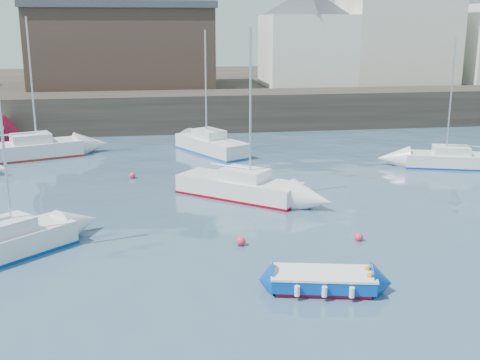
{
  "coord_description": "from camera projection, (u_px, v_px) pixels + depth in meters",
  "views": [
    {
      "loc": [
        -4.18,
        -14.47,
        8.46
      ],
      "look_at": [
        0.0,
        12.0,
        1.5
      ],
      "focal_mm": 45.0,
      "sensor_mm": 36.0,
      "label": 1
    }
  ],
  "objects": [
    {
      "name": "blue_dinghy",
      "position": [
        323.0,
        280.0,
        19.62
      ],
      "size": [
        3.62,
        2.15,
        0.65
      ],
      "color": "maroon",
      "rests_on": "ground"
    },
    {
      "name": "sailboat_b",
      "position": [
        240.0,
        187.0,
        30.18
      ],
      "size": [
        6.27,
        5.74,
        8.31
      ],
      "color": "silver",
      "rests_on": "ground"
    },
    {
      "name": "bldg_east_a",
      "position": [
        397.0,
        20.0,
        57.55
      ],
      "size": [
        13.36,
        13.36,
        11.8
      ],
      "color": "beige",
      "rests_on": "land_strip"
    },
    {
      "name": "quay_wall",
      "position": [
        197.0,
        111.0,
        49.67
      ],
      "size": [
        90.0,
        5.0,
        3.0
      ],
      "primitive_type": "cube",
      "color": "#28231E",
      "rests_on": "ground"
    },
    {
      "name": "bldg_east_d",
      "position": [
        307.0,
        36.0,
        56.07
      ],
      "size": [
        11.14,
        11.14,
        8.95
      ],
      "color": "white",
      "rests_on": "land_strip"
    },
    {
      "name": "buoy_far",
      "position": [
        133.0,
        178.0,
        34.06
      ],
      "size": [
        0.35,
        0.35,
        0.35
      ],
      "primitive_type": "sphere",
      "color": "#E22F50",
      "rests_on": "ground"
    },
    {
      "name": "sailboat_f",
      "position": [
        211.0,
        145.0,
        40.5
      ],
      "size": [
        4.67,
        6.44,
        8.1
      ],
      "color": "silver",
      "rests_on": "ground"
    },
    {
      "name": "water",
      "position": [
        308.0,
        340.0,
        16.59
      ],
      "size": [
        220.0,
        220.0,
        0.0
      ],
      "primitive_type": "plane",
      "color": "#2D4760",
      "rests_on": "ground"
    },
    {
      "name": "warehouse",
      "position": [
        123.0,
        45.0,
        55.13
      ],
      "size": [
        16.4,
        10.4,
        7.6
      ],
      "color": "#3D2D26",
      "rests_on": "land_strip"
    },
    {
      "name": "sailboat_d",
      "position": [
        455.0,
        160.0,
        36.56
      ],
      "size": [
        6.33,
        3.68,
        7.7
      ],
      "color": "silver",
      "rests_on": "ground"
    },
    {
      "name": "land_strip",
      "position": [
        183.0,
        90.0,
        66.9
      ],
      "size": [
        90.0,
        32.0,
        2.8
      ],
      "primitive_type": "cube",
      "color": "#28231E",
      "rests_on": "ground"
    },
    {
      "name": "sailboat_a",
      "position": [
        0.0,
        245.0,
        22.27
      ],
      "size": [
        5.51,
        5.22,
        7.48
      ],
      "color": "silver",
      "rests_on": "ground"
    },
    {
      "name": "sailboat_h",
      "position": [
        27.0,
        150.0,
        38.9
      ],
      "size": [
        7.28,
        4.48,
        8.93
      ],
      "color": "silver",
      "rests_on": "ground"
    },
    {
      "name": "buoy_near",
      "position": [
        241.0,
        245.0,
        23.72
      ],
      "size": [
        0.38,
        0.38,
        0.38
      ],
      "primitive_type": "sphere",
      "color": "#E22F50",
      "rests_on": "ground"
    },
    {
      "name": "buoy_mid",
      "position": [
        359.0,
        241.0,
        24.23
      ],
      "size": [
        0.34,
        0.34,
        0.34
      ],
      "primitive_type": "sphere",
      "color": "#E22F50",
      "rests_on": "ground"
    }
  ]
}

